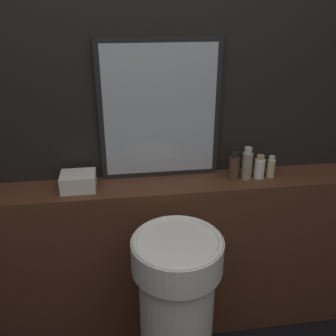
% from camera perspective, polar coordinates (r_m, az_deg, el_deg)
% --- Properties ---
extents(wall_back, '(8.00, 0.06, 2.50)m').
position_cam_1_polar(wall_back, '(1.89, -3.88, 7.95)').
color(wall_back, black).
rests_on(wall_back, ground_plane).
extents(vanity_counter, '(2.72, 0.24, 0.94)m').
position_cam_1_polar(vanity_counter, '(2.12, -2.94, -13.95)').
color(vanity_counter, '#512D1E').
rests_on(vanity_counter, ground_plane).
extents(pedestal_sink, '(0.39, 0.39, 0.89)m').
position_cam_1_polar(pedestal_sink, '(1.83, 1.30, -21.37)').
color(pedestal_sink, white).
rests_on(pedestal_sink, ground_plane).
extents(mirror, '(0.59, 0.03, 0.69)m').
position_cam_1_polar(mirror, '(1.84, -1.25, 8.66)').
color(mirror, black).
rests_on(mirror, vanity_counter).
extents(towel_stack, '(0.16, 0.13, 0.08)m').
position_cam_1_polar(towel_stack, '(1.85, -13.50, -1.98)').
color(towel_stack, silver).
rests_on(towel_stack, vanity_counter).
extents(shampoo_bottle, '(0.05, 0.05, 0.15)m').
position_cam_1_polar(shampoo_bottle, '(1.91, 10.03, 0.16)').
color(shampoo_bottle, '#4C3823').
rests_on(shampoo_bottle, vanity_counter).
extents(conditioner_bottle, '(0.05, 0.05, 0.17)m').
position_cam_1_polar(conditioner_bottle, '(1.93, 11.95, 0.56)').
color(conditioner_bottle, gray).
rests_on(conditioner_bottle, vanity_counter).
extents(lotion_bottle, '(0.05, 0.05, 0.12)m').
position_cam_1_polar(lotion_bottle, '(1.96, 13.76, 0.10)').
color(lotion_bottle, white).
rests_on(lotion_bottle, vanity_counter).
extents(body_wash_bottle, '(0.04, 0.04, 0.12)m').
position_cam_1_polar(body_wash_bottle, '(1.99, 15.41, 0.11)').
color(body_wash_bottle, '#C6B284').
rests_on(body_wash_bottle, vanity_counter).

